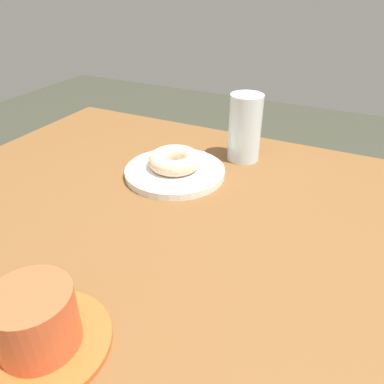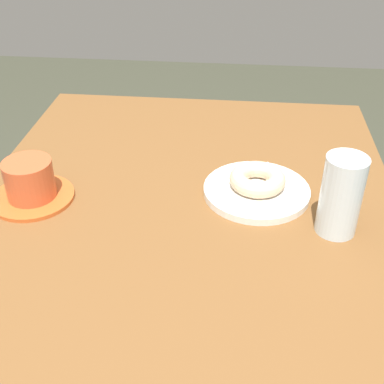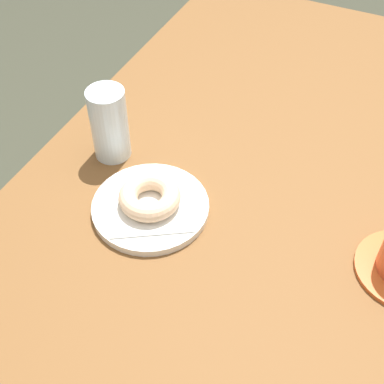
% 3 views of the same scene
% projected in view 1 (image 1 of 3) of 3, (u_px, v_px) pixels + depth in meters
% --- Properties ---
extents(table, '(1.25, 0.77, 0.74)m').
position_uv_depth(table, '(245.00, 291.00, 0.63)').
color(table, brown).
rests_on(table, ground_plane).
extents(plate_sugar_ring, '(0.20, 0.20, 0.01)m').
position_uv_depth(plate_sugar_ring, '(175.00, 172.00, 0.74)').
color(plate_sugar_ring, white).
rests_on(plate_sugar_ring, table).
extents(napkin_sugar_ring, '(0.18, 0.18, 0.00)m').
position_uv_depth(napkin_sugar_ring, '(175.00, 168.00, 0.73)').
color(napkin_sugar_ring, white).
rests_on(napkin_sugar_ring, plate_sugar_ring).
extents(donut_sugar_ring, '(0.10, 0.10, 0.03)m').
position_uv_depth(donut_sugar_ring, '(175.00, 160.00, 0.72)').
color(donut_sugar_ring, beige).
rests_on(donut_sugar_ring, napkin_sugar_ring).
extents(water_glass, '(0.07, 0.07, 0.14)m').
position_uv_depth(water_glass, '(245.00, 128.00, 0.77)').
color(water_glass, silver).
rests_on(water_glass, table).
extents(coffee_cup, '(0.15, 0.15, 0.08)m').
position_uv_depth(coffee_cup, '(37.00, 324.00, 0.39)').
color(coffee_cup, '#CA5925').
rests_on(coffee_cup, table).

